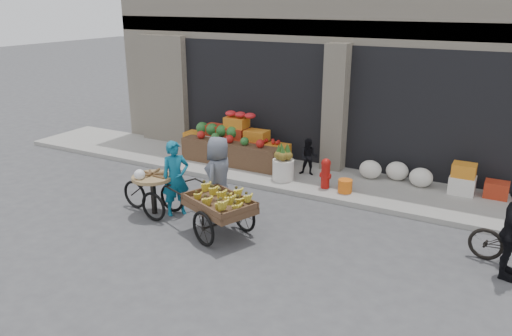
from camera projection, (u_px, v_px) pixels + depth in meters
The scene contains 13 objects.
ground at pixel (233, 254), 8.83m from camera, with size 80.00×80.00×0.00m, color #424244.
sidewalk at pixel (319, 180), 12.22m from camera, with size 18.00×2.20×0.12m, color gray.
building at pixel (375, 32), 14.42m from camera, with size 14.00×6.45×7.00m.
fruit_display at pixel (238, 141), 13.38m from camera, with size 3.10×1.12×1.24m.
pineapple_bin at pixel (283, 170), 12.04m from camera, with size 0.52×0.52×0.50m, color silver.
fire_hydrant at pixel (326, 172), 11.46m from camera, with size 0.22×0.22×0.71m.
orange_bucket at pixel (345, 186), 11.27m from camera, with size 0.32×0.32×0.30m, color orange.
right_bay_goods at pixel (436, 177), 11.42m from camera, with size 3.35×0.60×0.70m.
seated_person at pixel (309, 157), 12.29m from camera, with size 0.45×0.35×0.93m, color black.
banana_cart at pixel (218, 201), 9.34m from camera, with size 2.41×1.64×0.94m.
vendor_woman at pixel (176, 178), 10.23m from camera, with size 0.57×0.38×1.58m, color #106180.
tricycle_cart at pixel (153, 188), 10.32m from camera, with size 1.44×0.89×0.95m.
vendor_grey at pixel (219, 177), 10.12m from camera, with size 0.83×0.54×1.70m, color slate.
Camera 1 is at (4.12, -6.72, 4.28)m, focal length 35.00 mm.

